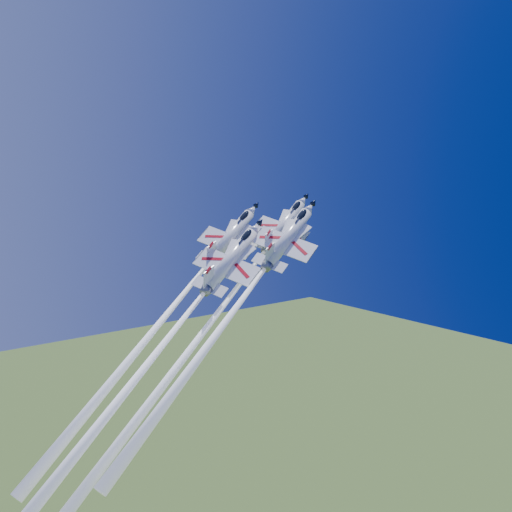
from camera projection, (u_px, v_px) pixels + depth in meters
jet_lead at (209, 325)px, 91.01m from camera, size 48.82×26.40×48.02m
jet_left at (165, 317)px, 93.41m from camera, size 44.11×22.56×42.75m
jet_right at (232, 313)px, 89.54m from camera, size 42.26×20.90×40.61m
jet_slot at (154, 356)px, 85.87m from camera, size 47.23×24.21×45.80m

